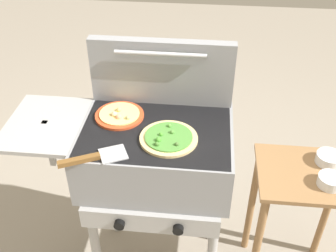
{
  "coord_description": "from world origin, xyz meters",
  "views": [
    {
      "loc": [
        0.19,
        -1.34,
        1.92
      ],
      "look_at": [
        0.05,
        0.0,
        0.92
      ],
      "focal_mm": 43.49,
      "sensor_mm": 36.0,
      "label": 1
    }
  ],
  "objects_px": {
    "spatula": "(93,158)",
    "prep_table": "(300,205)",
    "pizza_cheese": "(119,115)",
    "topping_bowl_far": "(330,181)",
    "pizza_veggie": "(168,138)",
    "grill": "(153,156)",
    "topping_bowl_near": "(329,159)"
  },
  "relations": [
    {
      "from": "spatula",
      "to": "prep_table",
      "type": "bearing_deg",
      "value": 13.7
    },
    {
      "from": "pizza_cheese",
      "to": "topping_bowl_far",
      "type": "xyz_separation_m",
      "value": [
        0.9,
        -0.14,
        -0.17
      ]
    },
    {
      "from": "spatula",
      "to": "topping_bowl_far",
      "type": "distance_m",
      "value": 0.97
    },
    {
      "from": "pizza_cheese",
      "to": "spatula",
      "type": "distance_m",
      "value": 0.29
    },
    {
      "from": "pizza_cheese",
      "to": "prep_table",
      "type": "distance_m",
      "value": 0.92
    },
    {
      "from": "prep_table",
      "to": "topping_bowl_far",
      "type": "height_order",
      "value": "topping_bowl_far"
    },
    {
      "from": "pizza_cheese",
      "to": "spatula",
      "type": "relative_size",
      "value": 0.82
    },
    {
      "from": "spatula",
      "to": "topping_bowl_far",
      "type": "height_order",
      "value": "spatula"
    },
    {
      "from": "pizza_veggie",
      "to": "topping_bowl_far",
      "type": "height_order",
      "value": "pizza_veggie"
    },
    {
      "from": "grill",
      "to": "pizza_cheese",
      "type": "xyz_separation_m",
      "value": [
        -0.15,
        0.08,
        0.15
      ]
    },
    {
      "from": "topping_bowl_near",
      "to": "topping_bowl_far",
      "type": "relative_size",
      "value": 1.09
    },
    {
      "from": "prep_table",
      "to": "pizza_veggie",
      "type": "bearing_deg",
      "value": -173.84
    },
    {
      "from": "pizza_veggie",
      "to": "topping_bowl_near",
      "type": "bearing_deg",
      "value": 11.49
    },
    {
      "from": "grill",
      "to": "pizza_veggie",
      "type": "height_order",
      "value": "pizza_veggie"
    },
    {
      "from": "spatula",
      "to": "topping_bowl_near",
      "type": "relative_size",
      "value": 2.29
    },
    {
      "from": "grill",
      "to": "spatula",
      "type": "height_order",
      "value": "spatula"
    },
    {
      "from": "prep_table",
      "to": "topping_bowl_far",
      "type": "xyz_separation_m",
      "value": [
        0.07,
        -0.07,
        0.22
      ]
    },
    {
      "from": "pizza_veggie",
      "to": "pizza_cheese",
      "type": "xyz_separation_m",
      "value": [
        -0.23,
        0.14,
        0.0
      ]
    },
    {
      "from": "grill",
      "to": "prep_table",
      "type": "bearing_deg",
      "value": 0.37
    },
    {
      "from": "pizza_cheese",
      "to": "topping_bowl_near",
      "type": "relative_size",
      "value": 1.87
    },
    {
      "from": "grill",
      "to": "topping_bowl_far",
      "type": "height_order",
      "value": "grill"
    },
    {
      "from": "topping_bowl_far",
      "to": "pizza_cheese",
      "type": "bearing_deg",
      "value": 171.23
    },
    {
      "from": "pizza_cheese",
      "to": "spatula",
      "type": "bearing_deg",
      "value": -98.49
    },
    {
      "from": "pizza_veggie",
      "to": "topping_bowl_near",
      "type": "xyz_separation_m",
      "value": [
        0.69,
        0.14,
        -0.17
      ]
    },
    {
      "from": "pizza_cheese",
      "to": "grill",
      "type": "bearing_deg",
      "value": -26.31
    },
    {
      "from": "topping_bowl_far",
      "to": "prep_table",
      "type": "bearing_deg",
      "value": 135.99
    },
    {
      "from": "prep_table",
      "to": "topping_bowl_far",
      "type": "bearing_deg",
      "value": -44.01
    },
    {
      "from": "grill",
      "to": "prep_table",
      "type": "xyz_separation_m",
      "value": [
        0.67,
        0.0,
        -0.24
      ]
    },
    {
      "from": "prep_table",
      "to": "topping_bowl_near",
      "type": "xyz_separation_m",
      "value": [
        0.09,
        0.08,
        0.22
      ]
    },
    {
      "from": "spatula",
      "to": "prep_table",
      "type": "relative_size",
      "value": 0.36
    },
    {
      "from": "pizza_veggie",
      "to": "spatula",
      "type": "relative_size",
      "value": 0.9
    },
    {
      "from": "topping_bowl_near",
      "to": "spatula",
      "type": "bearing_deg",
      "value": -163.34
    }
  ]
}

